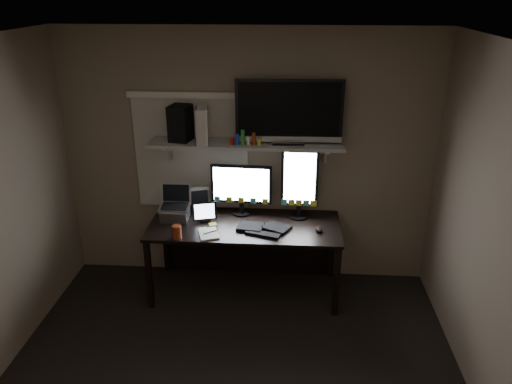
# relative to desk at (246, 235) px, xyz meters

# --- Properties ---
(ceiling) EXTENTS (3.60, 3.60, 0.00)m
(ceiling) POSITION_rel_desk_xyz_m (0.00, -1.55, 1.95)
(ceiling) COLOR silver
(ceiling) RESTS_ON back_wall
(back_wall) EXTENTS (3.60, 0.00, 3.60)m
(back_wall) POSITION_rel_desk_xyz_m (0.00, 0.25, 0.70)
(back_wall) COLOR #786656
(back_wall) RESTS_ON floor
(window_blinds) EXTENTS (1.10, 0.02, 1.10)m
(window_blinds) POSITION_rel_desk_xyz_m (-0.55, 0.24, 0.75)
(window_blinds) COLOR beige
(window_blinds) RESTS_ON back_wall
(desk) EXTENTS (1.80, 0.75, 0.73)m
(desk) POSITION_rel_desk_xyz_m (0.00, 0.00, 0.00)
(desk) COLOR black
(desk) RESTS_ON floor
(wall_shelf) EXTENTS (1.80, 0.35, 0.03)m
(wall_shelf) POSITION_rel_desk_xyz_m (0.00, 0.08, 0.91)
(wall_shelf) COLOR #A2A39F
(wall_shelf) RESTS_ON back_wall
(monitor_landscape) EXTENTS (0.59, 0.10, 0.52)m
(monitor_landscape) POSITION_rel_desk_xyz_m (-0.05, 0.12, 0.44)
(monitor_landscape) COLOR black
(monitor_landscape) RESTS_ON desk
(monitor_portrait) EXTENTS (0.35, 0.08, 0.70)m
(monitor_portrait) POSITION_rel_desk_xyz_m (0.51, 0.08, 0.53)
(monitor_portrait) COLOR black
(monitor_portrait) RESTS_ON desk
(keyboard) EXTENTS (0.53, 0.33, 0.03)m
(keyboard) POSITION_rel_desk_xyz_m (0.18, -0.20, 0.19)
(keyboard) COLOR black
(keyboard) RESTS_ON desk
(mouse) EXTENTS (0.08, 0.11, 0.04)m
(mouse) POSITION_rel_desk_xyz_m (0.69, -0.22, 0.20)
(mouse) COLOR black
(mouse) RESTS_ON desk
(notepad) EXTENTS (0.23, 0.27, 0.01)m
(notepad) POSITION_rel_desk_xyz_m (-0.31, -0.35, 0.18)
(notepad) COLOR beige
(notepad) RESTS_ON desk
(tablet) EXTENTS (0.24, 0.15, 0.20)m
(tablet) POSITION_rel_desk_xyz_m (-0.38, -0.08, 0.28)
(tablet) COLOR black
(tablet) RESTS_ON desk
(file_sorter) EXTENTS (0.22, 0.15, 0.25)m
(file_sorter) POSITION_rel_desk_xyz_m (-0.49, 0.13, 0.30)
(file_sorter) COLOR black
(file_sorter) RESTS_ON desk
(laptop) EXTENTS (0.29, 0.24, 0.33)m
(laptop) POSITION_rel_desk_xyz_m (-0.68, -0.06, 0.34)
(laptop) COLOR silver
(laptop) RESTS_ON desk
(cup) EXTENTS (0.09, 0.09, 0.12)m
(cup) POSITION_rel_desk_xyz_m (-0.58, -0.44, 0.24)
(cup) COLOR maroon
(cup) RESTS_ON desk
(sticky_notes) EXTENTS (0.32, 0.24, 0.00)m
(sticky_notes) POSITION_rel_desk_xyz_m (-0.32, -0.19, 0.18)
(sticky_notes) COLOR #CFD239
(sticky_notes) RESTS_ON desk
(tv) EXTENTS (0.97, 0.20, 0.58)m
(tv) POSITION_rel_desk_xyz_m (0.39, 0.07, 1.22)
(tv) COLOR black
(tv) RESTS_ON wall_shelf
(game_console) EXTENTS (0.12, 0.28, 0.33)m
(game_console) POSITION_rel_desk_xyz_m (-0.39, 0.06, 1.09)
(game_console) COLOR beige
(game_console) RESTS_ON wall_shelf
(speaker) EXTENTS (0.22, 0.25, 0.33)m
(speaker) POSITION_rel_desk_xyz_m (-0.61, 0.09, 1.09)
(speaker) COLOR black
(speaker) RESTS_ON wall_shelf
(bottles) EXTENTS (0.22, 0.11, 0.14)m
(bottles) POSITION_rel_desk_xyz_m (0.00, -0.01, 1.00)
(bottles) COLOR #A50F0C
(bottles) RESTS_ON wall_shelf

